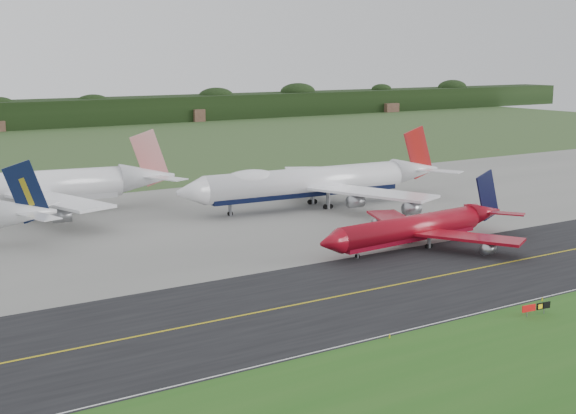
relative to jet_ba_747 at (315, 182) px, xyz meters
The scene contains 11 objects.
ground 53.18m from the jet_ba_747, 105.32° to the right, with size 600.00×600.00×0.00m, color #355326.
taxiway 57.03m from the jet_ba_747, 104.26° to the right, with size 400.00×32.00×0.02m, color black.
apron 15.04m from the jet_ba_747, behind, with size 400.00×78.00×0.01m, color slate.
taxiway_centreline 57.03m from the jet_ba_747, 104.26° to the right, with size 400.00×0.40×0.00m, color gold.
taxiway_edge_line 72.09m from the jet_ba_747, 101.21° to the right, with size 400.00×0.25×0.00m, color silver.
jet_ba_747 is the anchor object (origin of this frame).
jet_red_737 39.15m from the jet_ba_747, 97.16° to the right, with size 43.38×35.28×11.71m.
jet_star_tail 59.87m from the jet_ba_747, 155.11° to the left, with size 63.00×52.16×16.63m.
taxiway_sign 77.17m from the jet_ba_747, 103.16° to the right, with size 4.55×0.67×1.52m.
edge_marker_left 81.44m from the jet_ba_747, 118.36° to the right, with size 0.16×0.16×0.50m, color yellow.
edge_marker_center 72.73m from the jet_ba_747, 99.64° to the right, with size 0.16×0.16×0.50m, color yellow.
Camera 1 is at (-82.54, -88.86, 32.69)m, focal length 50.00 mm.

